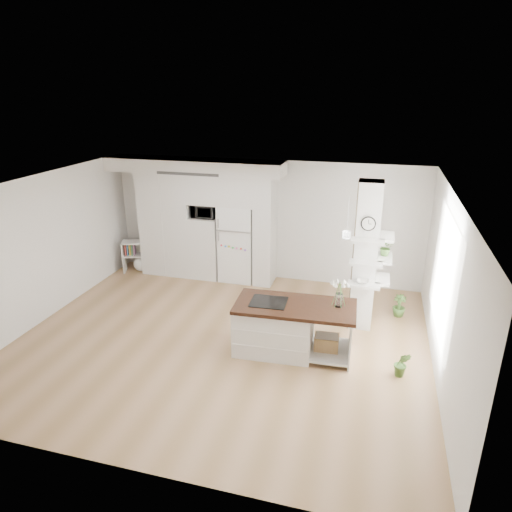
{
  "coord_description": "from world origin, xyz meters",
  "views": [
    {
      "loc": [
        2.41,
        -6.56,
        4.17
      ],
      "look_at": [
        0.38,
        0.9,
        1.29
      ],
      "focal_mm": 32.0,
      "sensor_mm": 36.0,
      "label": 1
    }
  ],
  "objects_px": {
    "bookshelf": "(138,258)",
    "kitchen_island": "(281,326)",
    "floor_plant_a": "(402,364)",
    "refrigerator": "(238,243)"
  },
  "relations": [
    {
      "from": "kitchen_island",
      "to": "floor_plant_a",
      "type": "bearing_deg",
      "value": -9.9
    },
    {
      "from": "refrigerator",
      "to": "kitchen_island",
      "type": "height_order",
      "value": "refrigerator"
    },
    {
      "from": "kitchen_island",
      "to": "bookshelf",
      "type": "bearing_deg",
      "value": 144.93
    },
    {
      "from": "kitchen_island",
      "to": "floor_plant_a",
      "type": "distance_m",
      "value": 1.96
    },
    {
      "from": "refrigerator",
      "to": "kitchen_island",
      "type": "relative_size",
      "value": 0.88
    },
    {
      "from": "bookshelf",
      "to": "kitchen_island",
      "type": "bearing_deg",
      "value": -52.29
    },
    {
      "from": "kitchen_island",
      "to": "bookshelf",
      "type": "height_order",
      "value": "kitchen_island"
    },
    {
      "from": "kitchen_island",
      "to": "floor_plant_a",
      "type": "relative_size",
      "value": 4.56
    },
    {
      "from": "refrigerator",
      "to": "bookshelf",
      "type": "bearing_deg",
      "value": -175.94
    },
    {
      "from": "bookshelf",
      "to": "floor_plant_a",
      "type": "xyz_separation_m",
      "value": [
        5.97,
        -2.79,
        -0.11
      ]
    }
  ]
}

